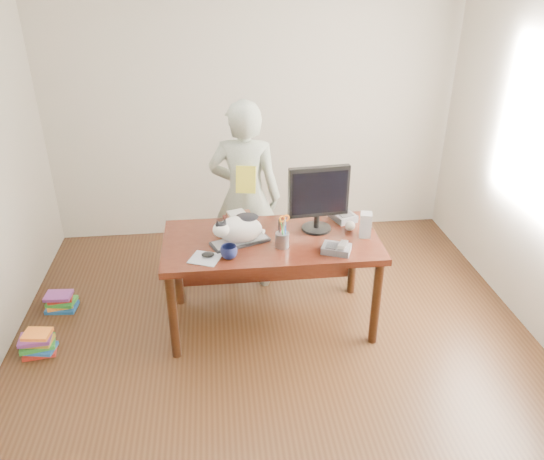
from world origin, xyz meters
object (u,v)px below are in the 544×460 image
at_px(cat, 238,228).
at_px(person, 245,197).
at_px(monitor, 319,195).
at_px(speaker, 366,225).
at_px(mouse, 208,254).
at_px(phone, 337,248).
at_px(desk, 270,251).
at_px(coffee_mug, 229,252).
at_px(baseball, 350,226).
at_px(pen_cup, 282,238).
at_px(calculator, 343,216).
at_px(book_pile_a, 38,343).
at_px(keyboard, 240,241).
at_px(book_stack, 238,217).
at_px(book_pile_b, 61,302).

bearing_deg(cat, person, 61.03).
distance_m(monitor, speaker, 0.41).
distance_m(mouse, phone, 0.91).
xyz_separation_m(desk, cat, (-0.25, -0.12, 0.27)).
height_order(cat, mouse, cat).
distance_m(coffee_mug, baseball, 0.99).
height_order(cat, pen_cup, pen_cup).
relative_size(cat, mouse, 3.81).
bearing_deg(coffee_mug, calculator, 28.71).
xyz_separation_m(pen_cup, calculator, (0.54, 0.39, -0.04)).
bearing_deg(book_pile_a, phone, -1.24).
bearing_deg(keyboard, baseball, -13.55).
xyz_separation_m(pen_cup, book_stack, (-0.29, 0.46, -0.04)).
bearing_deg(desk, book_stack, 132.25).
relative_size(monitor, calculator, 2.11).
distance_m(keyboard, baseball, 0.86).
xyz_separation_m(monitor, mouse, (-0.83, -0.32, -0.27)).
distance_m(phone, speaker, 0.35).
distance_m(desk, mouse, 0.58).
distance_m(baseball, book_stack, 0.88).
bearing_deg(calculator, speaker, -90.64).
bearing_deg(person, pen_cup, 118.18).
relative_size(speaker, baseball, 2.42).
height_order(phone, person, person).
relative_size(phone, book_stack, 0.99).
xyz_separation_m(desk, phone, (0.44, -0.33, 0.18)).
distance_m(phone, baseball, 0.36).
height_order(phone, baseball, phone).
bearing_deg(coffee_mug, person, 78.77).
bearing_deg(mouse, keyboard, 59.94).
distance_m(coffee_mug, book_pile_a, 1.59).
xyz_separation_m(baseball, book_pile_b, (-2.34, 0.28, -0.72)).
relative_size(speaker, book_pile_a, 0.69).
relative_size(cat, speaker, 2.15).
relative_size(pen_cup, baseball, 3.26).
xyz_separation_m(cat, book_pile_a, (-1.51, -0.16, -0.79)).
relative_size(desk, monitor, 3.09).
xyz_separation_m(speaker, book_stack, (-0.93, 0.36, -0.06)).
xyz_separation_m(desk, book_pile_a, (-1.75, -0.28, -0.51)).
bearing_deg(book_stack, phone, -51.63).
bearing_deg(pen_cup, keyboard, 163.31).
relative_size(monitor, speaker, 2.77).
bearing_deg(keyboard, person, 61.96).
xyz_separation_m(baseball, book_pile_a, (-2.37, -0.27, -0.70)).
distance_m(pen_cup, book_pile_a, 1.96).
distance_m(coffee_mug, phone, 0.77).
bearing_deg(book_pile_b, book_stack, -0.80).
bearing_deg(phone, book_pile_b, -171.96).
height_order(pen_cup, baseball, pen_cup).
height_order(cat, person, person).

